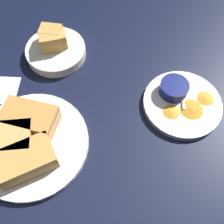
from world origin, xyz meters
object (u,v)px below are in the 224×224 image
(sandwich_half_near, at_px, (30,118))
(sandwich_half_extra, at_px, (25,160))
(bread_basket_rear, at_px, (55,48))
(ramekin_light_gravy, at_px, (174,88))
(ramekin_dark_sauce, at_px, (20,164))
(plate_sandwich_main, at_px, (31,144))
(sandwich_half_far, at_px, (5,139))
(plate_chips_companion, at_px, (182,104))
(spoon_by_gravy_ramekin, at_px, (181,87))
(spoon_by_dark_ramekin, at_px, (34,148))

(sandwich_half_near, distance_m, sandwich_half_extra, 0.11)
(sandwich_half_near, relative_size, bread_basket_rear, 0.77)
(bread_basket_rear, bearing_deg, sandwich_half_extra, -78.75)
(sandwich_half_extra, height_order, ramekin_light_gravy, sandwich_half_extra)
(ramekin_light_gravy, bearing_deg, sandwich_half_near, -149.87)
(ramekin_dark_sauce, bearing_deg, plate_sandwich_main, 99.96)
(ramekin_light_gravy, bearing_deg, bread_basket_rear, 171.58)
(sandwich_half_far, xyz_separation_m, sandwich_half_extra, (0.07, -0.03, 0.00))
(plate_sandwich_main, xyz_separation_m, plate_chips_companion, (0.34, 0.21, 0.00))
(sandwich_half_extra, relative_size, bread_basket_rear, 0.85)
(sandwich_half_near, bearing_deg, ramekin_dark_sauce, -75.92)
(sandwich_half_far, xyz_separation_m, spoon_by_gravy_ramekin, (0.38, 0.27, -0.02))
(sandwich_half_near, xyz_separation_m, bread_basket_rear, (-0.03, 0.24, -0.01))
(sandwich_half_far, relative_size, spoon_by_dark_ramekin, 1.50)
(plate_sandwich_main, xyz_separation_m, sandwich_half_extra, (0.02, -0.05, 0.03))
(spoon_by_gravy_ramekin, bearing_deg, sandwich_half_extra, -135.15)
(plate_sandwich_main, bearing_deg, sandwich_half_near, 108.96)
(plate_sandwich_main, bearing_deg, spoon_by_dark_ramekin, -36.20)
(plate_sandwich_main, height_order, sandwich_half_near, sandwich_half_near)
(sandwich_half_near, distance_m, bread_basket_rear, 0.24)
(ramekin_dark_sauce, height_order, plate_chips_companion, ramekin_dark_sauce)
(sandwich_half_extra, bearing_deg, spoon_by_gravy_ramekin, 44.85)
(sandwich_half_near, distance_m, spoon_by_dark_ramekin, 0.07)
(plate_sandwich_main, relative_size, sandwich_half_extra, 1.89)
(ramekin_dark_sauce, xyz_separation_m, plate_chips_companion, (0.33, 0.27, -0.03))
(plate_sandwich_main, height_order, sandwich_half_extra, sandwich_half_extra)
(sandwich_half_near, relative_size, plate_chips_companion, 0.65)
(ramekin_dark_sauce, relative_size, plate_chips_companion, 0.29)
(plate_sandwich_main, xyz_separation_m, sandwich_half_far, (-0.05, -0.02, 0.03))
(spoon_by_dark_ramekin, xyz_separation_m, bread_basket_rear, (-0.07, 0.30, 0.01))
(spoon_by_dark_ramekin, height_order, bread_basket_rear, bread_basket_rear)
(spoon_by_dark_ramekin, height_order, plate_chips_companion, spoon_by_dark_ramekin)
(bread_basket_rear, bearing_deg, sandwich_half_near, -82.12)
(plate_sandwich_main, relative_size, ramekin_dark_sauce, 4.66)
(sandwich_half_near, height_order, plate_chips_companion, sandwich_half_near)
(plate_sandwich_main, bearing_deg, sandwich_half_far, -161.04)
(plate_sandwich_main, bearing_deg, spoon_by_gravy_ramekin, 38.21)
(sandwich_half_extra, bearing_deg, ramekin_light_gravy, 44.94)
(plate_sandwich_main, xyz_separation_m, sandwich_half_near, (-0.02, 0.05, 0.03))
(ramekin_dark_sauce, xyz_separation_m, bread_basket_rear, (-0.06, 0.35, -0.01))
(sandwich_half_near, xyz_separation_m, sandwich_half_far, (-0.03, -0.07, 0.00))
(spoon_by_dark_ramekin, distance_m, plate_chips_companion, 0.39)
(plate_sandwich_main, height_order, sandwich_half_far, sandwich_half_far)
(sandwich_half_extra, relative_size, spoon_by_dark_ramekin, 1.49)
(sandwich_half_extra, height_order, bread_basket_rear, bread_basket_rear)
(sandwich_half_far, height_order, ramekin_light_gravy, sandwich_half_far)
(sandwich_half_extra, height_order, spoon_by_dark_ramekin, sandwich_half_extra)
(sandwich_half_extra, distance_m, bread_basket_rear, 0.35)
(sandwich_half_far, distance_m, ramekin_light_gravy, 0.44)
(spoon_by_dark_ramekin, bearing_deg, plate_sandwich_main, 143.80)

